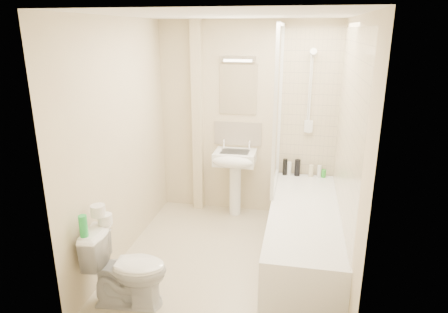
# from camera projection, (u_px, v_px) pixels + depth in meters

# --- Properties ---
(floor) EXTENTS (2.50, 2.50, 0.00)m
(floor) POSITION_uv_depth(u_px,v_px,m) (228.00, 259.00, 4.15)
(floor) COLOR beige
(floor) RESTS_ON ground
(wall_back) EXTENTS (2.20, 0.02, 2.40)m
(wall_back) POSITION_uv_depth(u_px,v_px,m) (247.00, 121.00, 4.96)
(wall_back) COLOR beige
(wall_back) RESTS_ON ground
(wall_left) EXTENTS (0.02, 2.50, 2.40)m
(wall_left) POSITION_uv_depth(u_px,v_px,m) (121.00, 142.00, 3.99)
(wall_left) COLOR beige
(wall_left) RESTS_ON ground
(wall_right) EXTENTS (0.02, 2.50, 2.40)m
(wall_right) POSITION_uv_depth(u_px,v_px,m) (349.00, 155.00, 3.59)
(wall_right) COLOR beige
(wall_right) RESTS_ON ground
(ceiling) EXTENTS (2.20, 2.50, 0.02)m
(ceiling) POSITION_uv_depth(u_px,v_px,m) (229.00, 15.00, 3.42)
(ceiling) COLOR white
(ceiling) RESTS_ON wall_back
(tile_back) EXTENTS (0.70, 0.01, 1.75)m
(tile_back) POSITION_uv_depth(u_px,v_px,m) (310.00, 105.00, 4.74)
(tile_back) COLOR beige
(tile_back) RESTS_ON wall_back
(tile_right) EXTENTS (0.01, 2.10, 1.75)m
(tile_right) POSITION_uv_depth(u_px,v_px,m) (348.00, 126.00, 3.68)
(tile_right) COLOR beige
(tile_right) RESTS_ON wall_right
(pipe_boxing) EXTENTS (0.12, 0.12, 2.40)m
(pipe_boxing) POSITION_uv_depth(u_px,v_px,m) (198.00, 119.00, 5.01)
(pipe_boxing) COLOR beige
(pipe_boxing) RESTS_ON ground
(splashback) EXTENTS (0.60, 0.02, 0.30)m
(splashback) POSITION_uv_depth(u_px,v_px,m) (238.00, 134.00, 5.02)
(splashback) COLOR beige
(splashback) RESTS_ON wall_back
(mirror) EXTENTS (0.46, 0.01, 0.60)m
(mirror) POSITION_uv_depth(u_px,v_px,m) (238.00, 90.00, 4.85)
(mirror) COLOR white
(mirror) RESTS_ON wall_back
(strip_light) EXTENTS (0.42, 0.07, 0.07)m
(strip_light) POSITION_uv_depth(u_px,v_px,m) (238.00, 59.00, 4.72)
(strip_light) COLOR silver
(strip_light) RESTS_ON wall_back
(bathtub) EXTENTS (0.70, 2.10, 0.55)m
(bathtub) POSITION_uv_depth(u_px,v_px,m) (303.00, 233.00, 4.09)
(bathtub) COLOR white
(bathtub) RESTS_ON ground
(shower_screen) EXTENTS (0.04, 0.92, 1.80)m
(shower_screen) POSITION_uv_depth(u_px,v_px,m) (278.00, 109.00, 4.38)
(shower_screen) COLOR white
(shower_screen) RESTS_ON bathtub
(shower_fixture) EXTENTS (0.10, 0.16, 0.99)m
(shower_fixture) POSITION_uv_depth(u_px,v_px,m) (310.00, 95.00, 4.66)
(shower_fixture) COLOR white
(shower_fixture) RESTS_ON wall_back
(pedestal_sink) EXTENTS (0.50, 0.47, 0.97)m
(pedestal_sink) POSITION_uv_depth(u_px,v_px,m) (234.00, 165.00, 4.91)
(pedestal_sink) COLOR white
(pedestal_sink) RESTS_ON ground
(bottle_black_a) EXTENTS (0.05, 0.05, 0.20)m
(bottle_black_a) POSITION_uv_depth(u_px,v_px,m) (285.00, 167.00, 4.95)
(bottle_black_a) COLOR black
(bottle_black_a) RESTS_ON bathtub
(bottle_white_a) EXTENTS (0.05, 0.05, 0.17)m
(bottle_white_a) POSITION_uv_depth(u_px,v_px,m) (289.00, 169.00, 4.94)
(bottle_white_a) COLOR white
(bottle_white_a) RESTS_ON bathtub
(bottle_black_b) EXTENTS (0.07, 0.07, 0.21)m
(bottle_black_b) POSITION_uv_depth(u_px,v_px,m) (297.00, 168.00, 4.92)
(bottle_black_b) COLOR black
(bottle_black_b) RESTS_ON bathtub
(bottle_cream) EXTENTS (0.06, 0.06, 0.15)m
(bottle_cream) POSITION_uv_depth(u_px,v_px,m) (311.00, 171.00, 4.90)
(bottle_cream) COLOR beige
(bottle_cream) RESTS_ON bathtub
(bottle_white_b) EXTENTS (0.05, 0.05, 0.15)m
(bottle_white_b) POSITION_uv_depth(u_px,v_px,m) (319.00, 171.00, 4.88)
(bottle_white_b) COLOR white
(bottle_white_b) RESTS_ON bathtub
(bottle_green) EXTENTS (0.05, 0.05, 0.10)m
(bottle_green) POSITION_uv_depth(u_px,v_px,m) (324.00, 173.00, 4.88)
(bottle_green) COLOR green
(bottle_green) RESTS_ON bathtub
(toilet) EXTENTS (0.49, 0.73, 0.69)m
(toilet) POSITION_uv_depth(u_px,v_px,m) (127.00, 268.00, 3.39)
(toilet) COLOR white
(toilet) RESTS_ON ground
(toilet_roll_lower) EXTENTS (0.12, 0.12, 0.09)m
(toilet_roll_lower) POSITION_uv_depth(u_px,v_px,m) (105.00, 219.00, 3.41)
(toilet_roll_lower) COLOR white
(toilet_roll_lower) RESTS_ON toilet
(toilet_roll_upper) EXTENTS (0.12, 0.12, 0.10)m
(toilet_roll_upper) POSITION_uv_depth(u_px,v_px,m) (98.00, 211.00, 3.36)
(toilet_roll_upper) COLOR white
(toilet_roll_upper) RESTS_ON toilet_roll_lower
(green_bottle) EXTENTS (0.07, 0.07, 0.18)m
(green_bottle) POSITION_uv_depth(u_px,v_px,m) (83.00, 226.00, 3.19)
(green_bottle) COLOR green
(green_bottle) RESTS_ON toilet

